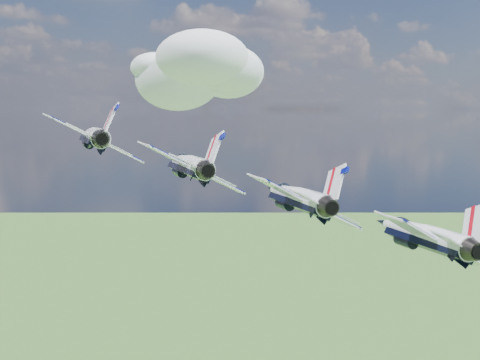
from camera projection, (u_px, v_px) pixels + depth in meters
name	position (u px, v px, depth m)	size (l,w,h in m)	color
cloud_far	(195.00, 70.00, 322.02)	(62.27, 48.92, 24.46)	white
jet_0	(94.00, 136.00, 72.81)	(10.81, 16.01, 4.78)	silver
jet_1	(188.00, 164.00, 68.16)	(10.81, 16.01, 4.78)	white
jet_2	(296.00, 197.00, 63.51)	(10.81, 16.01, 4.78)	white
jet_3	(421.00, 234.00, 58.85)	(10.81, 16.01, 4.78)	white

